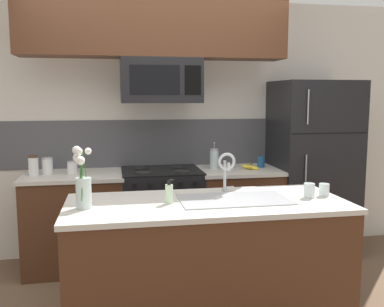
% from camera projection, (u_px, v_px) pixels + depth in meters
% --- Properties ---
extents(ground_plane, '(10.00, 10.00, 0.00)m').
position_uv_depth(ground_plane, '(175.00, 304.00, 3.37)').
color(ground_plane, brown).
extents(rear_partition, '(5.20, 0.10, 2.60)m').
position_uv_depth(rear_partition, '(185.00, 128.00, 4.50)').
color(rear_partition, silver).
rests_on(rear_partition, ground).
extents(splash_band, '(3.33, 0.01, 0.48)m').
position_uv_depth(splash_band, '(158.00, 143.00, 4.41)').
color(splash_band, '#4C4C51').
rests_on(splash_band, rear_partition).
extents(back_counter_left, '(0.92, 0.65, 0.91)m').
position_uv_depth(back_counter_left, '(75.00, 221.00, 4.04)').
color(back_counter_left, '#4C2B19').
rests_on(back_counter_left, ground).
extents(back_counter_right, '(0.82, 0.65, 0.91)m').
position_uv_depth(back_counter_right, '(238.00, 213.00, 4.33)').
color(back_counter_right, '#4C2B19').
rests_on(back_counter_right, ground).
extents(stove_range, '(0.76, 0.64, 0.93)m').
position_uv_depth(stove_range, '(162.00, 216.00, 4.19)').
color(stove_range, black).
rests_on(stove_range, ground).
extents(microwave, '(0.74, 0.40, 0.41)m').
position_uv_depth(microwave, '(161.00, 81.00, 4.00)').
color(microwave, black).
extents(upper_cabinet_band, '(2.44, 0.34, 0.60)m').
position_uv_depth(upper_cabinet_band, '(155.00, 25.00, 3.89)').
color(upper_cabinet_band, '#4C2B19').
extents(refrigerator, '(0.80, 0.74, 1.78)m').
position_uv_depth(refrigerator, '(311.00, 168.00, 4.44)').
color(refrigerator, black).
rests_on(refrigerator, ground).
extents(storage_jar_tall, '(0.09, 0.09, 0.18)m').
position_uv_depth(storage_jar_tall, '(33.00, 166.00, 3.89)').
color(storage_jar_tall, silver).
rests_on(storage_jar_tall, back_counter_left).
extents(storage_jar_medium, '(0.10, 0.10, 0.15)m').
position_uv_depth(storage_jar_medium, '(47.00, 166.00, 3.97)').
color(storage_jar_medium, silver).
rests_on(storage_jar_medium, back_counter_left).
extents(storage_jar_short, '(0.09, 0.09, 0.12)m').
position_uv_depth(storage_jar_short, '(72.00, 167.00, 3.99)').
color(storage_jar_short, silver).
rests_on(storage_jar_short, back_counter_left).
extents(banana_bunch, '(0.19, 0.13, 0.08)m').
position_uv_depth(banana_bunch, '(251.00, 167.00, 4.23)').
color(banana_bunch, yellow).
rests_on(banana_bunch, back_counter_right).
extents(french_press, '(0.09, 0.09, 0.27)m').
position_uv_depth(french_press, '(214.00, 159.00, 4.27)').
color(french_press, silver).
rests_on(french_press, back_counter_right).
extents(coffee_tin, '(0.08, 0.08, 0.11)m').
position_uv_depth(coffee_tin, '(261.00, 162.00, 4.36)').
color(coffee_tin, '#1E5184').
rests_on(coffee_tin, back_counter_right).
extents(island_counter, '(1.92, 0.82, 0.91)m').
position_uv_depth(island_counter, '(207.00, 264.00, 3.00)').
color(island_counter, '#4C2B19').
rests_on(island_counter, ground).
extents(kitchen_sink, '(0.76, 0.43, 0.16)m').
position_uv_depth(kitchen_sink, '(234.00, 209.00, 2.99)').
color(kitchen_sink, '#ADAFB5').
rests_on(kitchen_sink, island_counter).
extents(sink_faucet, '(0.14, 0.14, 0.31)m').
position_uv_depth(sink_faucet, '(226.00, 167.00, 3.16)').
color(sink_faucet, '#B7BABF').
rests_on(sink_faucet, island_counter).
extents(dish_soap_bottle, '(0.06, 0.05, 0.16)m').
position_uv_depth(dish_soap_bottle, '(169.00, 194.00, 2.87)').
color(dish_soap_bottle, beige).
rests_on(dish_soap_bottle, island_counter).
extents(drinking_glass, '(0.08, 0.08, 0.10)m').
position_uv_depth(drinking_glass, '(309.00, 190.00, 3.04)').
color(drinking_glass, silver).
rests_on(drinking_glass, island_counter).
extents(spare_glass, '(0.07, 0.07, 0.09)m').
position_uv_depth(spare_glass, '(324.00, 190.00, 3.09)').
color(spare_glass, silver).
rests_on(spare_glass, island_counter).
extents(flower_vase, '(0.12, 0.15, 0.41)m').
position_uv_depth(flower_vase, '(83.00, 186.00, 2.73)').
color(flower_vase, silver).
rests_on(flower_vase, island_counter).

